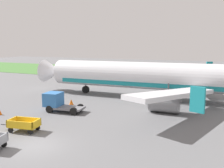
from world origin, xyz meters
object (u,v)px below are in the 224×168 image
object	(u,v)px
airplane	(161,77)
traffic_cone_near_plane	(71,103)
service_truck_beside_carts	(57,102)
traffic_cone_by_carts	(71,103)
baggage_cart_second_in_row	(24,125)

from	to	relation	value
airplane	traffic_cone_near_plane	xyz separation A→B (m)	(-8.86, -8.25, -2.68)
service_truck_beside_carts	traffic_cone_near_plane	size ratio (longest dim) A/B	6.23
airplane	traffic_cone_by_carts	xyz separation A→B (m)	(-8.90, -8.29, -2.69)
baggage_cart_second_in_row	traffic_cone_near_plane	size ratio (longest dim) A/B	4.91
baggage_cart_second_in_row	traffic_cone_near_plane	bearing A→B (deg)	99.93
airplane	service_truck_beside_carts	distance (m)	14.31
traffic_cone_near_plane	traffic_cone_by_carts	world-z (taller)	traffic_cone_near_plane
airplane	baggage_cart_second_in_row	size ratio (longest dim) A/B	10.38
service_truck_beside_carts	traffic_cone_by_carts	size ratio (longest dim) A/B	6.27
airplane	baggage_cart_second_in_row	xyz separation A→B (m)	(-7.20, -17.75, -2.45)
baggage_cart_second_in_row	traffic_cone_by_carts	distance (m)	9.61
airplane	traffic_cone_by_carts	distance (m)	12.46
service_truck_beside_carts	traffic_cone_near_plane	distance (m)	3.02
service_truck_beside_carts	traffic_cone_by_carts	xyz separation A→B (m)	(-0.19, 2.88, -0.73)
airplane	traffic_cone_by_carts	size ratio (longest dim) A/B	51.24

